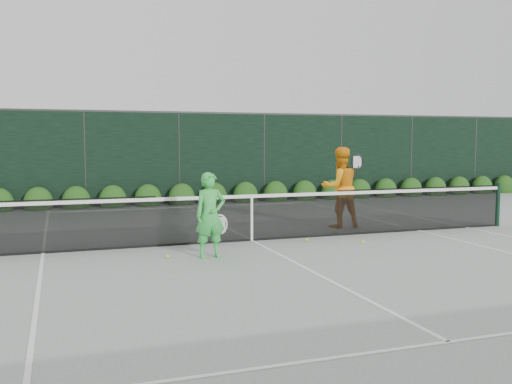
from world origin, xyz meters
name	(u,v)px	position (x,y,z in m)	size (l,w,h in m)	color
ground	(252,241)	(0.00, 0.00, 0.00)	(80.00, 80.00, 0.00)	gray
tennis_net	(251,216)	(-0.02, 0.00, 0.53)	(12.90, 0.10, 1.07)	#103221
player_woman	(210,215)	(-1.25, -1.36, 0.77)	(0.65, 0.41, 1.54)	green
player_man	(340,187)	(2.62, 1.09, 0.97)	(0.99, 0.77, 1.94)	#FF9D15
court_lines	(252,241)	(0.00, 0.00, 0.01)	(11.03, 23.83, 0.01)	white
windscreen_fence	(305,177)	(0.00, -2.71, 1.51)	(32.00, 21.07, 3.06)	black
hedge_row	(182,198)	(0.00, 7.15, 0.23)	(31.66, 0.65, 0.94)	#13390F
tennis_balls	(307,238)	(1.15, -0.27, 0.03)	(4.60, 2.24, 0.07)	#C4E532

